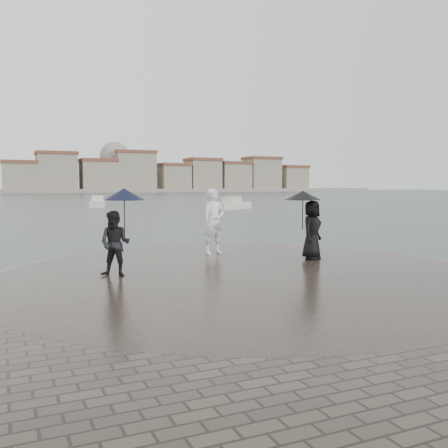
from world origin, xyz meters
name	(u,v)px	position (x,y,z in m)	size (l,w,h in m)	color
ground	(334,324)	(0.00, 0.00, 0.00)	(400.00, 400.00, 0.00)	#2B3835
kerb_ring	(246,281)	(0.00, 3.50, 0.16)	(12.50, 12.50, 0.32)	gray
quay_tip	(246,280)	(0.00, 3.50, 0.18)	(11.90, 11.90, 0.36)	#2D261E
statue	(214,221)	(0.59, 6.89, 1.36)	(0.73, 0.48, 2.00)	white
visitor_left	(118,229)	(-2.89, 4.38, 1.45)	(1.20, 1.02, 2.04)	black
visitor_right	(309,220)	(2.63, 4.75, 1.49)	(1.28, 1.10, 1.95)	black
boats	(87,207)	(1.92, 40.52, 0.38)	(35.76, 22.06, 1.50)	beige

